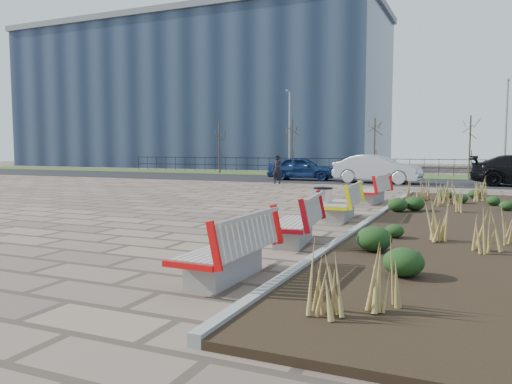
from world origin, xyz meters
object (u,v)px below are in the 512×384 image
at_px(bench_c, 340,202).
at_px(car_blue, 302,168).
at_px(lamp_west, 289,133).
at_px(lamp_east, 506,131).
at_px(bench_b, 294,220).
at_px(car_silver, 377,169).
at_px(bench_a, 225,246).
at_px(pedestrian, 277,169).
at_px(litter_bin, 323,204).
at_px(bench_d, 372,189).

bearing_deg(bench_c, car_blue, 109.31).
distance_m(lamp_west, lamp_east, 14.00).
distance_m(bench_b, car_silver, 18.87).
height_order(bench_b, lamp_west, lamp_west).
bearing_deg(bench_a, pedestrian, 110.54).
bearing_deg(bench_b, litter_bin, 89.15).
bearing_deg(bench_b, lamp_east, 70.65).
relative_size(bench_a, car_silver, 0.44).
bearing_deg(pedestrian, lamp_east, 33.26).
xyz_separation_m(bench_d, lamp_west, (-9.00, 16.09, 2.54)).
bearing_deg(bench_c, lamp_east, 73.64).
bearing_deg(litter_bin, bench_a, -86.17).
distance_m(bench_a, car_silver, 21.92).
distance_m(bench_a, litter_bin, 6.80).
height_order(bench_a, bench_b, same).
xyz_separation_m(pedestrian, car_silver, (5.05, 2.54, 0.01)).
distance_m(bench_b, bench_c, 3.84).
bearing_deg(litter_bin, pedestrian, 116.54).
relative_size(bench_b, bench_d, 1.00).
xyz_separation_m(bench_c, lamp_east, (5.00, 20.65, 2.54)).
bearing_deg(car_blue, bench_d, -155.86).
height_order(litter_bin, lamp_west, lamp_west).
relative_size(bench_c, car_blue, 0.50).
xyz_separation_m(pedestrian, car_blue, (0.34, 3.34, -0.07)).
bearing_deg(car_silver, lamp_east, -44.79).
xyz_separation_m(bench_b, bench_d, (0.00, 8.39, 0.00)).
height_order(bench_c, pedestrian, pedestrian).
xyz_separation_m(litter_bin, lamp_east, (5.45, 20.77, 2.61)).
bearing_deg(lamp_east, litter_bin, -104.71).
xyz_separation_m(bench_b, lamp_west, (-9.00, 24.48, 2.54)).
relative_size(bench_c, litter_bin, 2.43).
distance_m(litter_bin, pedestrian, 14.02).
height_order(bench_a, lamp_east, lamp_east).
xyz_separation_m(car_blue, lamp_west, (-2.62, 4.89, 2.30)).
distance_m(bench_a, bench_b, 3.06).
bearing_deg(bench_a, car_blue, 107.10).
height_order(lamp_west, lamp_east, same).
bearing_deg(bench_d, car_silver, 104.58).
bearing_deg(lamp_west, litter_bin, -67.63).
height_order(bench_c, litter_bin, bench_c).
height_order(bench_b, pedestrian, pedestrian).
relative_size(bench_c, lamp_west, 0.35).
distance_m(bench_d, pedestrian, 10.35).
relative_size(litter_bin, car_silver, 0.18).
bearing_deg(bench_a, bench_c, 91.37).
height_order(bench_b, car_blue, car_blue).
height_order(pedestrian, lamp_east, lamp_east).
xyz_separation_m(litter_bin, pedestrian, (-6.26, 12.54, 0.37)).
distance_m(bench_c, lamp_east, 21.39).
bearing_deg(lamp_east, bench_a, -100.29).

